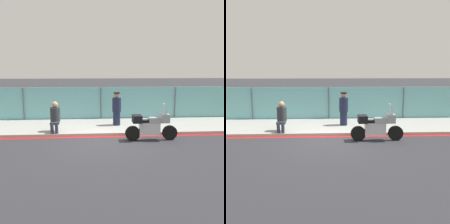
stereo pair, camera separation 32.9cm
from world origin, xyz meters
TOP-DOWN VIEW (x-y plane):
  - ground_plane at (0.00, 0.00)m, footprint 120.00×120.00m
  - sidewalk at (0.00, 2.58)m, footprint 30.70×3.25m
  - curb_paint_stripe at (0.00, 0.87)m, footprint 30.70×0.18m
  - storefront_fence at (0.00, 4.30)m, footprint 29.16×0.17m
  - motorcycle at (1.87, 0.21)m, footprint 2.12×0.51m
  - officer_standing at (0.71, 2.55)m, footprint 0.43×0.43m
  - person_seated_on_curb at (-2.10, 1.43)m, footprint 0.43×0.70m

SIDE VIEW (x-z plane):
  - ground_plane at x=0.00m, z-range 0.00..0.00m
  - curb_paint_stripe at x=0.00m, z-range 0.00..0.01m
  - sidewalk at x=0.00m, z-range 0.00..0.13m
  - motorcycle at x=1.87m, z-range -0.14..1.36m
  - person_seated_on_curb at x=-2.10m, z-range 0.20..1.53m
  - storefront_fence at x=0.00m, z-range 0.00..1.86m
  - officer_standing at x=0.71m, z-range 0.14..1.75m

